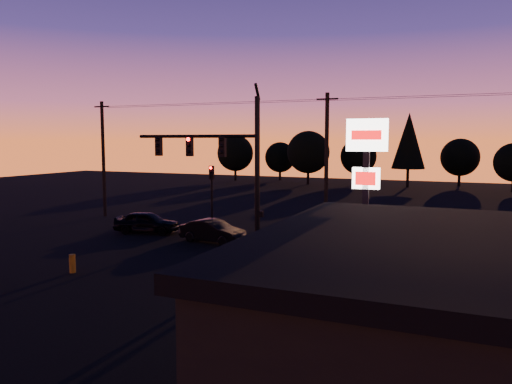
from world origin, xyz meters
TOP-DOWN VIEW (x-y plane):
  - ground at (0.00, 0.00)m, footprint 120.00×120.00m
  - lane_arrow at (0.50, 1.67)m, footprint 1.20×3.10m
  - traffic_signal_mast at (-0.10, 3.99)m, footprint 6.79×0.52m
  - secondary_signal at (-5.00, 11.49)m, footprint 0.30×0.31m
  - pylon_sign at (7.00, 1.50)m, footprint 1.50×0.28m
  - utility_pole_0 at (-16.00, 14.00)m, footprint 1.40×0.26m
  - utility_pole_1 at (2.00, 14.00)m, footprint 1.40×0.26m
  - power_wires at (2.00, 14.00)m, footprint 36.00×1.22m
  - bollard at (-5.91, -0.07)m, footprint 0.28×0.28m
  - tree_0 at (-22.00, 50.00)m, footprint 5.36×5.36m
  - tree_1 at (-16.00, 53.00)m, footprint 4.54×4.54m
  - tree_2 at (-10.00, 48.00)m, footprint 5.77×5.78m
  - tree_3 at (-4.00, 52.00)m, footprint 4.95×4.95m
  - tree_4 at (3.00, 49.00)m, footprint 4.18×4.18m
  - tree_5 at (9.00, 54.00)m, footprint 4.95×4.95m
  - car_left at (-8.64, 9.35)m, footprint 4.44×2.52m
  - car_mid at (-3.28, 8.45)m, footprint 4.23×1.98m
  - car_right at (6.16, 8.16)m, footprint 5.25×3.14m
  - suv_parked at (10.08, -1.66)m, footprint 2.61×4.76m

SIDE VIEW (x-z plane):
  - ground at x=0.00m, z-range 0.00..0.00m
  - lane_arrow at x=0.50m, z-range 0.00..0.01m
  - bollard at x=-5.91m, z-range 0.00..0.84m
  - suv_parked at x=10.08m, z-range 0.00..1.26m
  - car_mid at x=-3.28m, z-range 0.00..1.34m
  - car_left at x=-8.64m, z-range 0.00..1.42m
  - car_right at x=6.16m, z-range 0.00..1.43m
  - secondary_signal at x=-5.00m, z-range 0.69..5.04m
  - tree_1 at x=-16.00m, z-range 0.58..6.29m
  - tree_3 at x=-4.00m, z-range 0.63..6.86m
  - tree_5 at x=9.00m, z-range 0.63..6.86m
  - tree_0 at x=-22.00m, z-range 0.69..7.43m
  - tree_2 at x=-10.00m, z-range 0.74..8.00m
  - utility_pole_0 at x=-16.00m, z-range 0.09..9.09m
  - utility_pole_1 at x=2.00m, z-range 0.09..9.09m
  - pylon_sign at x=7.00m, z-range 1.51..8.31m
  - traffic_signal_mast at x=-0.10m, z-range 0.65..9.23m
  - tree_4 at x=3.00m, z-range 1.18..10.68m
  - power_wires at x=2.00m, z-range 8.53..8.60m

